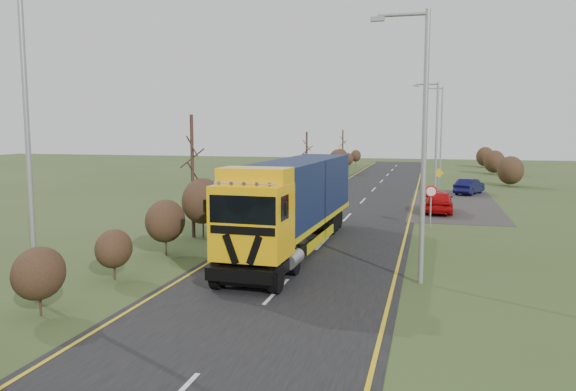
{
  "coord_description": "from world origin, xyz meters",
  "views": [
    {
      "loc": [
        4.85,
        -21.43,
        5.4
      ],
      "look_at": [
        -1.6,
        3.79,
        2.26
      ],
      "focal_mm": 35.0,
      "sensor_mm": 36.0,
      "label": 1
    }
  ],
  "objects_px": {
    "lorry": "(294,199)",
    "speed_sign": "(431,198)",
    "car_blue_sedan": "(469,187)",
    "streetlight_near": "(421,136)",
    "car_red_hatchback": "(438,201)"
  },
  "relations": [
    {
      "from": "car_red_hatchback",
      "to": "streetlight_near",
      "type": "bearing_deg",
      "value": 87.07
    },
    {
      "from": "car_blue_sedan",
      "to": "speed_sign",
      "type": "relative_size",
      "value": 1.64
    },
    {
      "from": "car_blue_sedan",
      "to": "speed_sign",
      "type": "bearing_deg",
      "value": 102.15
    },
    {
      "from": "streetlight_near",
      "to": "speed_sign",
      "type": "relative_size",
      "value": 3.96
    },
    {
      "from": "lorry",
      "to": "car_blue_sedan",
      "type": "distance_m",
      "value": 25.67
    },
    {
      "from": "lorry",
      "to": "streetlight_near",
      "type": "height_order",
      "value": "streetlight_near"
    },
    {
      "from": "lorry",
      "to": "streetlight_near",
      "type": "relative_size",
      "value": 1.57
    },
    {
      "from": "car_blue_sedan",
      "to": "streetlight_near",
      "type": "xyz_separation_m",
      "value": [
        -3.45,
        -28.2,
        4.5
      ]
    },
    {
      "from": "car_blue_sedan",
      "to": "speed_sign",
      "type": "distance_m",
      "value": 17.34
    },
    {
      "from": "speed_sign",
      "to": "streetlight_near",
      "type": "bearing_deg",
      "value": -92.09
    },
    {
      "from": "car_red_hatchback",
      "to": "car_blue_sedan",
      "type": "bearing_deg",
      "value": -103.05
    },
    {
      "from": "car_red_hatchback",
      "to": "streetlight_near",
      "type": "distance_m",
      "value": 17.76
    },
    {
      "from": "lorry",
      "to": "car_red_hatchback",
      "type": "xyz_separation_m",
      "value": [
        6.35,
        13.01,
        -1.55
      ]
    },
    {
      "from": "streetlight_near",
      "to": "lorry",
      "type": "bearing_deg",
      "value": 142.57
    },
    {
      "from": "lorry",
      "to": "speed_sign",
      "type": "relative_size",
      "value": 6.22
    }
  ]
}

